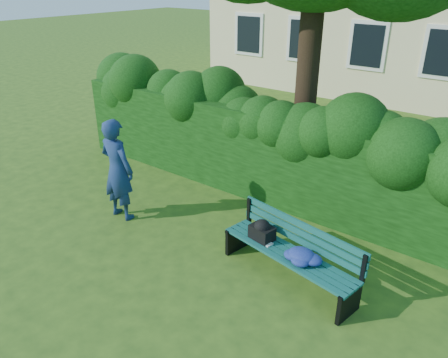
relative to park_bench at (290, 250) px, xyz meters
The scene contains 4 objects.
ground 1.75m from the park_bench, behind, with size 80.00×80.00×0.00m, color #2F4F18.
hedge 2.79m from the park_bench, 127.48° to the left, with size 10.00×1.00×1.80m.
park_bench is the anchor object (origin of this frame).
man_reading 3.48m from the park_bench, behind, with size 0.70×0.46×1.92m, color navy.
Camera 1 is at (4.19, -4.83, 4.20)m, focal length 35.00 mm.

